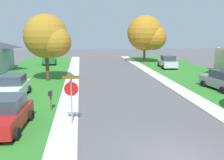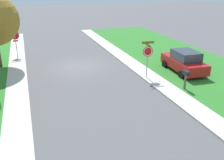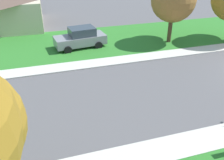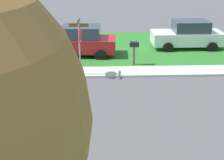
% 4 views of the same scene
% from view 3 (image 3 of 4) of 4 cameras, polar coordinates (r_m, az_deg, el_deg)
% --- Properties ---
extents(sidewalk_east, '(1.40, 56.00, 0.10)m').
position_cam_3_polar(sidewalk_east, '(18.01, -7.72, 3.42)').
color(sidewalk_east, beige).
rests_on(sidewalk_east, ground).
extents(lawn_east, '(8.00, 56.00, 0.08)m').
position_cam_3_polar(lawn_east, '(22.31, -9.84, 8.37)').
color(lawn_east, '#2D7528').
rests_on(lawn_east, ground).
extents(sidewalk_west, '(1.40, 56.00, 0.10)m').
position_cam_3_polar(sidewalk_west, '(10.47, 1.72, -18.31)').
color(sidewalk_west, beige).
rests_on(sidewalk_west, ground).
extents(car_grey_behind_trees, '(2.43, 4.49, 1.76)m').
position_cam_3_polar(car_grey_behind_trees, '(21.14, -7.39, 9.79)').
color(car_grey_behind_trees, gray).
rests_on(car_grey_behind_trees, ground).
extents(tree_corner_large, '(4.09, 3.80, 5.69)m').
position_cam_3_polar(tree_corner_large, '(22.35, 14.25, 17.65)').
color(tree_corner_large, '#4C3823').
rests_on(tree_corner_large, ground).
extents(house_right_setback, '(9.16, 7.99, 4.60)m').
position_cam_3_polar(house_right_setback, '(29.21, -23.79, 16.10)').
color(house_right_setback, beige).
rests_on(house_right_setback, ground).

